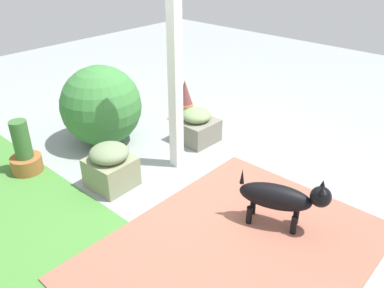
{
  "coord_description": "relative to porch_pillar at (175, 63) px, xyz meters",
  "views": [
    {
      "loc": [
        -2.29,
        2.64,
        2.26
      ],
      "look_at": [
        0.17,
        -0.07,
        0.28
      ],
      "focal_mm": 36.74,
      "sensor_mm": 36.0,
      "label": 1
    }
  ],
  "objects": [
    {
      "name": "ground_plane",
      "position": [
        -0.33,
        -0.0,
        -1.15
      ],
      "size": [
        12.0,
        12.0,
        0.0
      ],
      "primitive_type": "plane",
      "color": "#949B9A"
    },
    {
      "name": "brick_path",
      "position": [
        -1.29,
        0.67,
        -1.14
      ],
      "size": [
        1.8,
        2.4,
        0.02
      ],
      "primitive_type": "cube",
      "color": "#A05F4B",
      "rests_on": "ground"
    },
    {
      "name": "porch_pillar",
      "position": [
        0.0,
        0.0,
        0.0
      ],
      "size": [
        0.11,
        0.11,
        2.3
      ],
      "primitive_type": "cube",
      "color": "white",
      "rests_on": "ground"
    },
    {
      "name": "stone_planter_nearest",
      "position": [
        0.22,
        -0.57,
        -0.96
      ],
      "size": [
        0.47,
        0.45,
        0.41
      ],
      "color": "gray",
      "rests_on": "ground"
    },
    {
      "name": "stone_planter_mid",
      "position": [
        0.2,
        0.73,
        -0.92
      ],
      "size": [
        0.44,
        0.43,
        0.46
      ],
      "color": "gray",
      "rests_on": "ground"
    },
    {
      "name": "round_shrub",
      "position": [
        1.02,
        0.21,
        -0.68
      ],
      "size": [
        0.94,
        0.94,
        0.94
      ],
      "primitive_type": "sphere",
      "color": "#3A7C39",
      "rests_on": "ground"
    },
    {
      "name": "terracotta_pot_spiky",
      "position": [
        0.73,
        -0.91,
        -0.88
      ],
      "size": [
        0.22,
        0.22,
        0.56
      ],
      "color": "#C47946",
      "rests_on": "ground"
    },
    {
      "name": "terracotta_pot_tall",
      "position": [
        1.08,
        1.17,
        -0.94
      ],
      "size": [
        0.32,
        0.32,
        0.59
      ],
      "color": "#9A5E2E",
      "rests_on": "ground"
    },
    {
      "name": "dog",
      "position": [
        -1.37,
        0.15,
        -0.85
      ],
      "size": [
        0.74,
        0.42,
        0.52
      ],
      "color": "black",
      "rests_on": "ground"
    }
  ]
}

